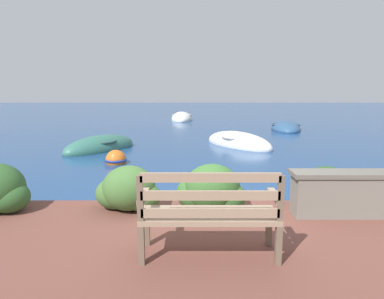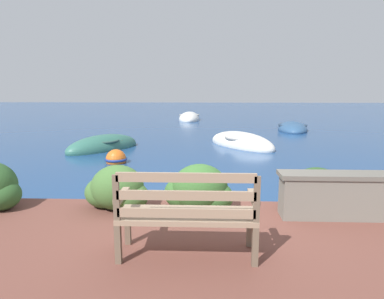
% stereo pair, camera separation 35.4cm
% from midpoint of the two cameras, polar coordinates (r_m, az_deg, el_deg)
% --- Properties ---
extents(ground_plane, '(80.00, 80.00, 0.00)m').
position_cam_midpoint_polar(ground_plane, '(5.39, 4.00, -10.73)').
color(ground_plane, navy).
extents(park_bench, '(1.41, 0.48, 0.93)m').
position_cam_midpoint_polar(park_bench, '(3.48, 2.10, -10.36)').
color(park_bench, brown).
rests_on(park_bench, patio_terrace).
extents(stone_wall, '(1.67, 0.39, 0.61)m').
position_cam_midpoint_polar(stone_wall, '(5.05, 25.60, -6.88)').
color(stone_wall, slate).
rests_on(stone_wall, patio_terrace).
extents(hedge_clump_left, '(0.94, 0.67, 0.64)m').
position_cam_midpoint_polar(hedge_clump_left, '(4.97, -10.43, -6.67)').
color(hedge_clump_left, '#426B33').
rests_on(hedge_clump_left, patio_terrace).
extents(hedge_clump_centre, '(0.98, 0.70, 0.67)m').
position_cam_midpoint_polar(hedge_clump_centre, '(4.82, 3.26, -6.87)').
color(hedge_clump_centre, '#38662D').
rests_on(hedge_clump_centre, patio_terrace).
extents(hedge_clump_right, '(0.89, 0.64, 0.60)m').
position_cam_midpoint_polar(hedge_clump_right, '(5.26, 21.70, -6.47)').
color(hedge_clump_right, '#284C23').
rests_on(hedge_clump_right, patio_terrace).
extents(rowboat_nearest, '(2.36, 2.73, 0.81)m').
position_cam_midpoint_polar(rowboat_nearest, '(11.13, -13.69, 0.37)').
color(rowboat_nearest, '#336B5B').
rests_on(rowboat_nearest, ground_plane).
extents(rowboat_mid, '(2.57, 3.02, 0.83)m').
position_cam_midpoint_polar(rowboat_mid, '(11.58, 9.08, 0.92)').
color(rowboat_mid, silver).
rests_on(rowboat_mid, ground_plane).
extents(rowboat_far, '(1.69, 2.91, 0.69)m').
position_cam_midpoint_polar(rowboat_far, '(16.36, 16.99, 3.28)').
color(rowboat_far, '#2D517A').
rests_on(rowboat_far, ground_plane).
extents(rowboat_outer, '(1.25, 3.08, 0.86)m').
position_cam_midpoint_polar(rowboat_outer, '(20.70, 0.04, 5.14)').
color(rowboat_outer, silver).
rests_on(rowboat_outer, ground_plane).
extents(mooring_buoy, '(0.58, 0.58, 0.53)m').
position_cam_midpoint_polar(mooring_buoy, '(9.07, -11.45, -1.61)').
color(mooring_buoy, orange).
rests_on(mooring_buoy, ground_plane).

